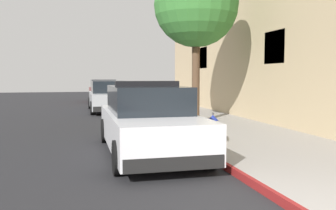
{
  "coord_description": "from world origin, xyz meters",
  "views": [
    {
      "loc": [
        -2.75,
        -3.35,
        1.79
      ],
      "look_at": [
        -0.37,
        6.37,
        1.0
      ],
      "focal_mm": 39.01,
      "sensor_mm": 36.0,
      "label": 1
    }
  ],
  "objects": [
    {
      "name": "ground_plane",
      "position": [
        -4.17,
        10.0,
        -0.1
      ],
      "size": [
        33.53,
        60.0,
        0.2
      ],
      "primitive_type": "cube",
      "color": "#232326"
    },
    {
      "name": "curb_painted_edge",
      "position": [
        -0.04,
        10.0,
        0.07
      ],
      "size": [
        0.08,
        60.0,
        0.14
      ],
      "primitive_type": "cube",
      "color": "maroon",
      "rests_on": "ground"
    },
    {
      "name": "sidewalk_pavement",
      "position": [
        1.83,
        10.0,
        0.07
      ],
      "size": [
        3.65,
        60.0,
        0.14
      ],
      "primitive_type": "cube",
      "color": "gray",
      "rests_on": "ground"
    },
    {
      "name": "fire_hydrant",
      "position": [
        0.47,
        5.09,
        0.49
      ],
      "size": [
        0.44,
        0.4,
        0.76
      ],
      "color": "#4C4C51",
      "rests_on": "sidewalk_pavement"
    },
    {
      "name": "parked_car_dark_far",
      "position": [
        -1.06,
        22.98,
        0.74
      ],
      "size": [
        1.94,
        4.84,
        1.56
      ],
      "color": "maroon",
      "rests_on": "ground"
    },
    {
      "name": "street_tree",
      "position": [
        1.31,
        9.07,
        4.27
      ],
      "size": [
        2.97,
        2.97,
        5.65
      ],
      "color": "brown",
      "rests_on": "sidewalk_pavement"
    },
    {
      "name": "parked_car_silver_ahead",
      "position": [
        -1.27,
        15.58,
        0.74
      ],
      "size": [
        1.94,
        4.84,
        1.56
      ],
      "color": "#B2B5BA",
      "rests_on": "ground"
    },
    {
      "name": "police_cruiser",
      "position": [
        -1.2,
        4.91,
        0.74
      ],
      "size": [
        1.94,
        4.84,
        1.68
      ],
      "color": "white",
      "rests_on": "ground"
    }
  ]
}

